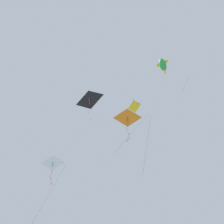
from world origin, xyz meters
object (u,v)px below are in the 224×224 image
kite_delta_near_right (90,100)px  kite_delta_far_centre (53,164)px  kite_delta_near_left (127,118)px  kite_diamond_upper_right (135,107)px  kite_fish_mid_left (163,65)px

kite_delta_near_right → kite_delta_far_centre: bearing=152.4°
kite_delta_near_left → kite_delta_far_centre: 9.87m
kite_diamond_upper_right → kite_delta_far_centre: size_ratio=1.14×
kite_fish_mid_left → kite_diamond_upper_right: size_ratio=0.66×
kite_diamond_upper_right → kite_delta_near_right: 4.92m
kite_fish_mid_left → kite_delta_near_left: 9.71m
kite_delta_far_centre → kite_delta_near_left: bearing=-7.0°
kite_diamond_upper_right → kite_delta_near_right: bearing=-172.3°
kite_delta_far_centre → kite_fish_mid_left: bearing=-40.2°
kite_delta_near_left → kite_delta_far_centre: bearing=171.0°
kite_delta_near_left → kite_delta_far_centre: kite_delta_near_left is taller
kite_diamond_upper_right → kite_delta_near_right: size_ratio=2.74×
kite_delta_far_centre → kite_delta_near_right: bearing=-52.4°
kite_diamond_upper_right → kite_delta_near_left: kite_delta_near_left is taller
kite_delta_near_right → kite_delta_far_centre: size_ratio=0.42×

